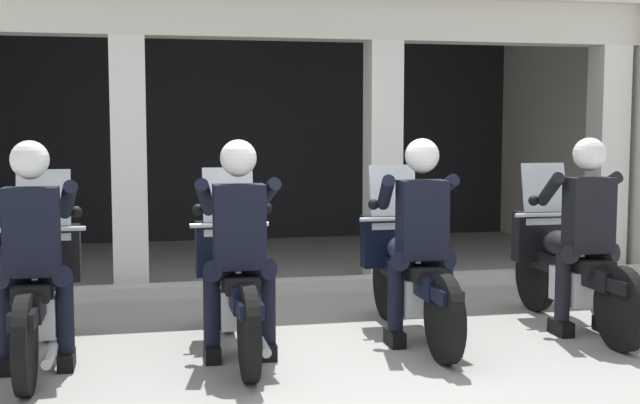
# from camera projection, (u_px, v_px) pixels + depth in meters

# --- Properties ---
(ground_plane) EXTENTS (80.00, 80.00, 0.00)m
(ground_plane) POSITION_uv_depth(u_px,v_px,m) (269.00, 276.00, 9.39)
(ground_plane) COLOR gray
(station_building) EXTENTS (9.13, 4.11, 3.16)m
(station_building) POSITION_uv_depth(u_px,v_px,m) (237.00, 100.00, 10.75)
(station_building) COLOR black
(station_building) RESTS_ON ground
(kerb_strip) EXTENTS (8.63, 0.24, 0.12)m
(kerb_strip) POSITION_uv_depth(u_px,v_px,m) (268.00, 287.00, 8.47)
(kerb_strip) COLOR #B7B5AD
(kerb_strip) RESTS_ON ground
(motorcycle_far_left) EXTENTS (0.62, 2.04, 1.35)m
(motorcycle_far_left) POSITION_uv_depth(u_px,v_px,m) (39.00, 291.00, 6.04)
(motorcycle_far_left) COLOR black
(motorcycle_far_left) RESTS_ON ground
(police_officer_far_left) EXTENTS (0.63, 0.61, 1.58)m
(police_officer_far_left) POSITION_uv_depth(u_px,v_px,m) (32.00, 236.00, 5.73)
(police_officer_far_left) COLOR black
(police_officer_far_left) RESTS_ON ground
(motorcycle_center_left) EXTENTS (0.62, 2.04, 1.35)m
(motorcycle_center_left) POSITION_uv_depth(u_px,v_px,m) (235.00, 284.00, 6.32)
(motorcycle_center_left) COLOR black
(motorcycle_center_left) RESTS_ON ground
(police_officer_center_left) EXTENTS (0.63, 0.61, 1.58)m
(police_officer_center_left) POSITION_uv_depth(u_px,v_px,m) (239.00, 230.00, 6.00)
(police_officer_center_left) COLOR black
(police_officer_center_left) RESTS_ON ground
(motorcycle_center_right) EXTENTS (0.62, 2.04, 1.35)m
(motorcycle_center_right) POSITION_uv_depth(u_px,v_px,m) (409.00, 273.00, 6.74)
(motorcycle_center_right) COLOR black
(motorcycle_center_right) RESTS_ON ground
(police_officer_center_right) EXTENTS (0.63, 0.61, 1.58)m
(police_officer_center_right) POSITION_uv_depth(u_px,v_px,m) (421.00, 223.00, 6.42)
(police_officer_center_right) COLOR black
(police_officer_center_right) RESTS_ON ground
(motorcycle_far_right) EXTENTS (0.62, 2.04, 1.35)m
(motorcycle_far_right) POSITION_uv_depth(u_px,v_px,m) (568.00, 267.00, 7.06)
(motorcycle_far_right) COLOR black
(motorcycle_far_right) RESTS_ON ground
(police_officer_far_right) EXTENTS (0.63, 0.61, 1.58)m
(police_officer_far_right) POSITION_uv_depth(u_px,v_px,m) (586.00, 218.00, 6.74)
(police_officer_far_right) COLOR black
(police_officer_far_right) RESTS_ON ground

